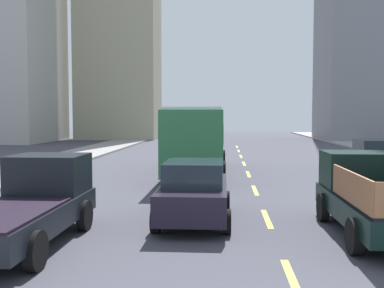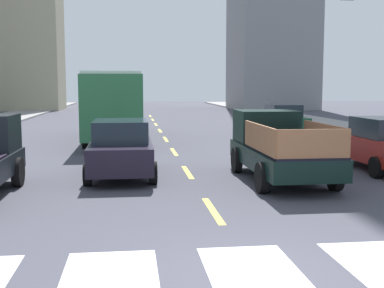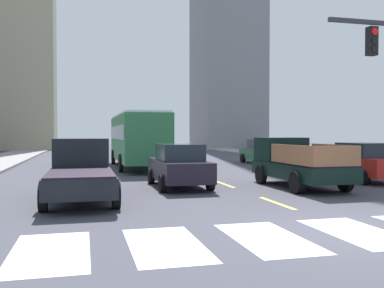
% 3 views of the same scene
% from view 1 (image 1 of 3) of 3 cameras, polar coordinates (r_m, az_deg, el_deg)
% --- Properties ---
extents(sidewalk_left, '(3.88, 110.00, 0.15)m').
position_cam_1_polar(sidewalk_left, '(24.81, -21.58, -3.39)').
color(sidewalk_left, gray).
rests_on(sidewalk_left, ground).
extents(lane_dash_0, '(0.16, 2.40, 0.01)m').
position_cam_1_polar(lane_dash_0, '(8.83, 12.44, -16.29)').
color(lane_dash_0, '#D7CA4A').
rests_on(lane_dash_0, ground).
extents(lane_dash_1, '(0.16, 2.40, 0.01)m').
position_cam_1_polar(lane_dash_1, '(13.61, 9.30, -9.14)').
color(lane_dash_1, '#D7CA4A').
rests_on(lane_dash_1, ground).
extents(lane_dash_2, '(0.16, 2.40, 0.01)m').
position_cam_1_polar(lane_dash_2, '(18.50, 7.85, -5.72)').
color(lane_dash_2, '#D7CA4A').
rests_on(lane_dash_2, ground).
extents(lane_dash_3, '(0.16, 2.40, 0.01)m').
position_cam_1_polar(lane_dash_3, '(23.44, 7.02, -3.73)').
color(lane_dash_3, '#D7CA4A').
rests_on(lane_dash_3, ground).
extents(lane_dash_4, '(0.16, 2.40, 0.01)m').
position_cam_1_polar(lane_dash_4, '(28.40, 6.48, -2.44)').
color(lane_dash_4, '#D7CA4A').
rests_on(lane_dash_4, ground).
extents(lane_dash_5, '(0.16, 2.40, 0.01)m').
position_cam_1_polar(lane_dash_5, '(33.37, 6.10, -1.53)').
color(lane_dash_5, '#D7CA4A').
rests_on(lane_dash_5, ground).
extents(lane_dash_6, '(0.16, 2.40, 0.01)m').
position_cam_1_polar(lane_dash_6, '(38.35, 5.82, -0.86)').
color(lane_dash_6, '#D7CA4A').
rests_on(lane_dash_6, ground).
extents(lane_dash_7, '(0.16, 2.40, 0.01)m').
position_cam_1_polar(lane_dash_7, '(43.33, 5.61, -0.34)').
color(lane_dash_7, '#D7CA4A').
rests_on(lane_dash_7, ground).
extents(pickup_stakebed, '(2.18, 5.20, 1.96)m').
position_cam_1_polar(pickup_stakebed, '(12.63, 21.46, -6.02)').
color(pickup_stakebed, black).
rests_on(pickup_stakebed, ground).
extents(pickup_dark, '(2.18, 5.20, 1.96)m').
position_cam_1_polar(pickup_dark, '(11.59, -19.48, -6.91)').
color(pickup_dark, black).
rests_on(pickup_dark, ground).
extents(city_bus, '(2.72, 10.80, 3.32)m').
position_cam_1_polar(city_bus, '(22.88, 0.79, 1.02)').
color(city_bus, '#2C6C40').
rests_on(city_bus, ground).
extents(sedan_near_right, '(2.02, 4.40, 1.72)m').
position_cam_1_polar(sedan_near_right, '(25.55, 21.56, -1.42)').
color(sedan_near_right, '#1B5436').
rests_on(sedan_near_right, ground).
extents(sedan_far, '(2.02, 4.40, 1.72)m').
position_cam_1_polar(sedan_far, '(12.92, 0.29, -5.90)').
color(sedan_far, black).
rests_on(sedan_far, ground).
extents(block_mid_left, '(9.25, 11.89, 27.22)m').
position_cam_1_polar(block_mid_left, '(56.46, -21.83, 14.22)').
color(block_mid_left, '#AEACA4').
rests_on(block_mid_left, ground).
extents(block_mid_right, '(9.70, 7.06, 30.76)m').
position_cam_1_polar(block_mid_right, '(59.57, -9.12, 15.59)').
color(block_mid_right, tan).
rests_on(block_mid_right, ground).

